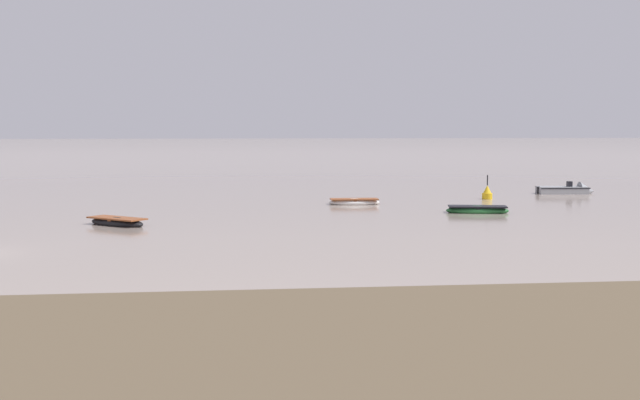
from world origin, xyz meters
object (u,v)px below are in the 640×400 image
at_px(rowboat_moored_2, 477,210).
at_px(channel_buoy, 487,194).
at_px(motorboat_moored_2, 570,191).
at_px(rowboat_moored_0, 354,202).
at_px(rowboat_moored_4, 117,222).

height_order(rowboat_moored_2, channel_buoy, channel_buoy).
bearing_deg(motorboat_moored_2, rowboat_moored_2, -127.06).
bearing_deg(channel_buoy, rowboat_moored_2, -111.41).
relative_size(rowboat_moored_2, motorboat_moored_2, 0.87).
height_order(rowboat_moored_0, motorboat_moored_2, motorboat_moored_2).
bearing_deg(rowboat_moored_0, channel_buoy, -162.94).
bearing_deg(rowboat_moored_2, motorboat_moored_2, 60.29).
height_order(rowboat_moored_0, channel_buoy, channel_buoy).
bearing_deg(rowboat_moored_2, rowboat_moored_0, 147.94).
distance_m(motorboat_moored_2, channel_buoy, 10.92).
xyz_separation_m(rowboat_moored_2, motorboat_moored_2, (14.18, 16.08, 0.06)).
relative_size(rowboat_moored_4, motorboat_moored_2, 0.79).
bearing_deg(rowboat_moored_0, motorboat_moored_2, -158.10).
bearing_deg(channel_buoy, rowboat_moored_4, -151.89).
bearing_deg(motorboat_moored_2, channel_buoy, -149.23).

